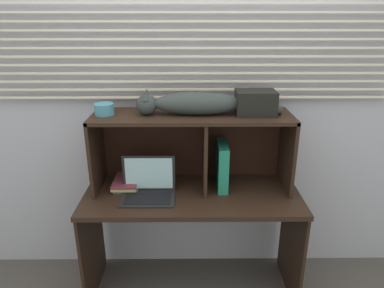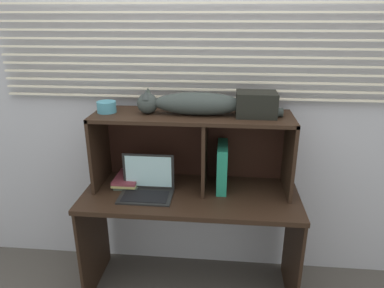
% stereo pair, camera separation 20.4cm
% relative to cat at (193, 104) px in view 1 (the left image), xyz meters
% --- Properties ---
extents(back_panel_with_blinds, '(4.40, 0.08, 2.50)m').
position_rel_cat_xyz_m(back_panel_with_blinds, '(-0.01, 0.22, -0.01)').
color(back_panel_with_blinds, '#B6B6C1').
rests_on(back_panel_with_blinds, ground).
extents(desk, '(1.32, 0.55, 0.73)m').
position_rel_cat_xyz_m(desk, '(-0.01, -0.09, -0.69)').
color(desk, black).
rests_on(desk, ground).
extents(hutch_shelf_unit, '(1.19, 0.35, 0.47)m').
position_rel_cat_xyz_m(hutch_shelf_unit, '(0.00, 0.03, -0.21)').
color(hutch_shelf_unit, black).
rests_on(hutch_shelf_unit, desk).
extents(cat, '(0.85, 0.15, 0.15)m').
position_rel_cat_xyz_m(cat, '(0.00, 0.00, 0.00)').
color(cat, '#323936').
rests_on(cat, hutch_shelf_unit).
extents(laptop, '(0.32, 0.21, 0.24)m').
position_rel_cat_xyz_m(laptop, '(-0.27, -0.13, -0.48)').
color(laptop, black).
rests_on(laptop, desk).
extents(binder_upright, '(0.06, 0.25, 0.29)m').
position_rel_cat_xyz_m(binder_upright, '(0.18, 0.00, -0.39)').
color(binder_upright, '#208366').
rests_on(binder_upright, desk).
extents(book_stack, '(0.16, 0.24, 0.05)m').
position_rel_cat_xyz_m(book_stack, '(-0.42, -0.00, -0.51)').
color(book_stack, '#4E5D50').
rests_on(book_stack, desk).
extents(small_basket, '(0.11, 0.11, 0.07)m').
position_rel_cat_xyz_m(small_basket, '(-0.52, 0.00, -0.03)').
color(small_basket, teal).
rests_on(small_basket, hutch_shelf_unit).
extents(storage_box, '(0.23, 0.17, 0.14)m').
position_rel_cat_xyz_m(storage_box, '(0.37, 0.00, 0.01)').
color(storage_box, black).
rests_on(storage_box, hutch_shelf_unit).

